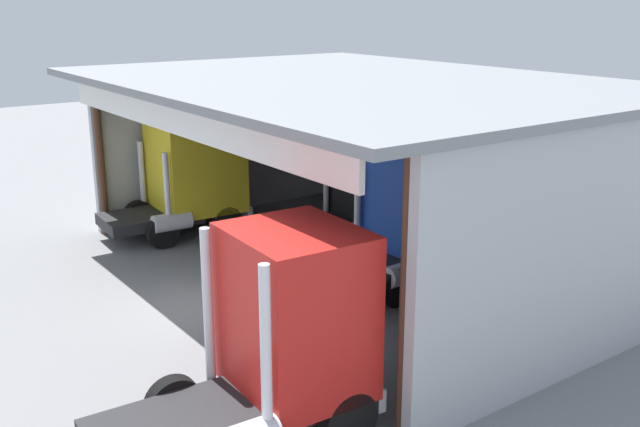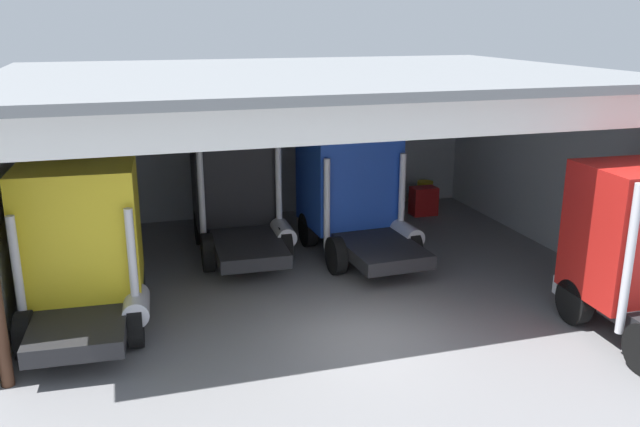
# 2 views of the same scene
# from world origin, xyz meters

# --- Properties ---
(ground_plane) EXTENTS (80.00, 80.00, 0.00)m
(ground_plane) POSITION_xyz_m (0.00, 0.00, 0.00)
(ground_plane) COLOR slate
(ground_plane) RESTS_ON ground
(workshop_shed) EXTENTS (15.58, 11.49, 5.42)m
(workshop_shed) POSITION_xyz_m (0.00, 5.95, 3.82)
(workshop_shed) COLOR #ADB2B7
(workshop_shed) RESTS_ON ground
(truck_yellow_center_left_bay) EXTENTS (2.72, 4.69, 3.69)m
(truck_yellow_center_left_bay) POSITION_xyz_m (-5.82, 2.60, 1.96)
(truck_yellow_center_left_bay) COLOR yellow
(truck_yellow_center_left_bay) RESTS_ON ground
(truck_black_yard_outside) EXTENTS (2.66, 5.00, 3.30)m
(truck_black_yard_outside) POSITION_xyz_m (-1.64, 6.60, 1.70)
(truck_black_yard_outside) COLOR black
(truck_black_yard_outside) RESTS_ON ground
(truck_blue_left_bay) EXTENTS (2.84, 5.19, 3.67)m
(truck_blue_left_bay) POSITION_xyz_m (1.59, 5.58, 1.90)
(truck_blue_left_bay) COLOR #1E47B7
(truck_blue_left_bay) RESTS_ON ground
(truck_red_center_bay) EXTENTS (2.59, 4.95, 3.72)m
(truck_red_center_bay) POSITION_xyz_m (5.79, -1.41, 1.90)
(truck_red_center_bay) COLOR red
(truck_red_center_bay) RESTS_ON ground
(oil_drum) EXTENTS (0.58, 0.58, 0.95)m
(oil_drum) POSITION_xyz_m (5.80, 9.36, 0.47)
(oil_drum) COLOR gold
(oil_drum) RESTS_ON ground
(tool_cart) EXTENTS (0.90, 0.60, 1.00)m
(tool_cart) POSITION_xyz_m (5.28, 8.37, 0.50)
(tool_cart) COLOR red
(tool_cart) RESTS_ON ground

